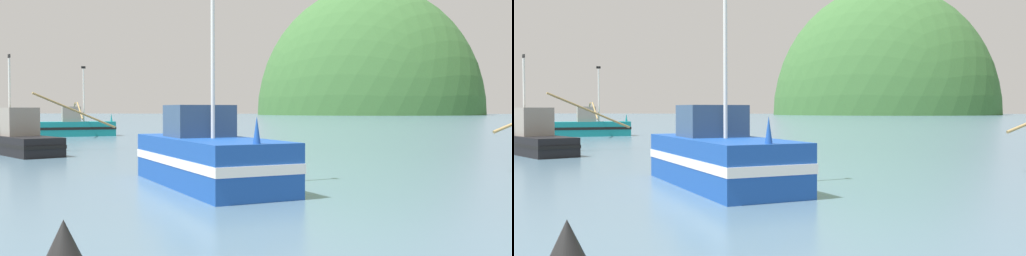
{
  "view_description": "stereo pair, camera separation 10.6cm",
  "coord_description": "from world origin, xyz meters",
  "views": [
    {
      "loc": [
        1.84,
        0.31,
        2.35
      ],
      "look_at": [
        -1.99,
        29.29,
        1.4
      ],
      "focal_mm": 40.61,
      "sensor_mm": 36.0,
      "label": 1
    },
    {
      "loc": [
        1.94,
        0.32,
        2.35
      ],
      "look_at": [
        -1.99,
        29.29,
        1.4
      ],
      "focal_mm": 40.61,
      "sensor_mm": 36.0,
      "label": 2
    }
  ],
  "objects": [
    {
      "name": "fishing_boat_blue",
      "position": [
        -1.96,
        17.7,
        0.88
      ],
      "size": [
        6.19,
        7.59,
        8.04
      ],
      "rotation": [
        0.0,
        0.0,
        5.3
      ],
      "color": "#19479E",
      "rests_on": "ground"
    },
    {
      "name": "fishing_boat_black",
      "position": [
        -14.97,
        29.16,
        0.72
      ],
      "size": [
        8.17,
        8.96,
        5.33
      ],
      "rotation": [
        0.0,
        0.0,
        2.41
      ],
      "color": "black",
      "rests_on": "ground"
    },
    {
      "name": "fishing_boat_teal",
      "position": [
        -20.21,
        47.94,
        0.83
      ],
      "size": [
        6.56,
        8.13,
        6.09
      ],
      "rotation": [
        0.0,
        0.0,
        0.53
      ],
      "color": "#147F84",
      "rests_on": "ground"
    },
    {
      "name": "hill_mid_left",
      "position": [
        17.05,
        248.93,
        0.0
      ],
      "size": [
        94.13,
        75.31,
        108.38
      ],
      "primitive_type": "ellipsoid",
      "color": "#386633",
      "rests_on": "ground"
    }
  ]
}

